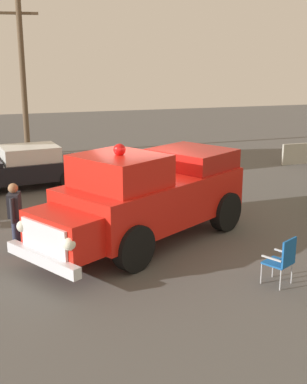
% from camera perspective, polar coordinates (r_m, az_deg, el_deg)
% --- Properties ---
extents(ground_plane, '(60.00, 60.00, 0.00)m').
position_cam_1_polar(ground_plane, '(13.17, -1.05, -4.64)').
color(ground_plane, '#514F4C').
extents(vintage_fire_truck, '(6.23, 4.90, 2.59)m').
position_cam_1_polar(vintage_fire_truck, '(12.21, -0.73, -0.35)').
color(vintage_fire_truck, black).
rests_on(vintage_fire_truck, ground).
extents(classic_hot_rod, '(4.56, 2.39, 1.46)m').
position_cam_1_polar(classic_hot_rod, '(18.07, -14.94, 2.81)').
color(classic_hot_rod, black).
rests_on(classic_hot_rod, ground).
extents(lawn_chair_spare, '(0.66, 0.67, 1.02)m').
position_cam_1_polar(lawn_chair_spare, '(10.35, 14.63, -7.35)').
color(lawn_chair_spare, '#B7BABF').
rests_on(lawn_chair_spare, ground).
extents(spectator_standing, '(0.35, 0.65, 1.68)m').
position_cam_1_polar(spectator_standing, '(12.03, -15.60, -2.32)').
color(spectator_standing, '#2D334C').
rests_on(spectator_standing, ground).
extents(utility_pole, '(1.70, 0.29, 6.94)m').
position_cam_1_polar(utility_pole, '(24.08, -14.74, 12.70)').
color(utility_pole, brown).
rests_on(utility_pole, ground).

